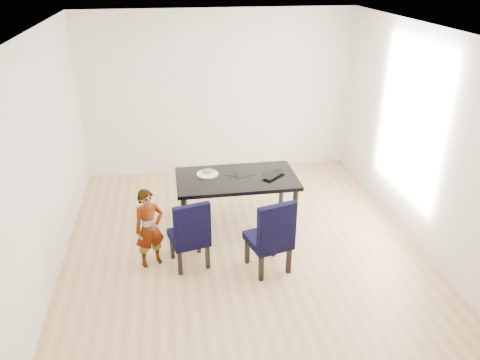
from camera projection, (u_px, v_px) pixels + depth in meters
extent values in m
cube|color=tan|center=(242.00, 246.00, 6.10)|extent=(4.50, 5.00, 0.01)
cube|color=white|center=(243.00, 30.00, 4.93)|extent=(4.50, 5.00, 0.01)
cube|color=white|center=(218.00, 94.00, 7.75)|extent=(4.50, 0.01, 2.70)
cube|color=white|center=(300.00, 280.00, 3.28)|extent=(4.50, 0.01, 2.70)
cube|color=white|center=(43.00, 161.00, 5.19)|extent=(0.01, 5.00, 2.70)
cube|color=white|center=(421.00, 139.00, 5.83)|extent=(0.01, 5.00, 2.70)
cube|color=black|center=(237.00, 202.00, 6.38)|extent=(1.60, 0.90, 0.75)
cube|color=black|center=(188.00, 232.00, 5.55)|extent=(0.52, 0.53, 0.89)
cube|color=black|center=(268.00, 234.00, 5.45)|extent=(0.57, 0.58, 0.95)
imported|color=#FF3615|center=(149.00, 228.00, 5.53)|extent=(0.43, 0.36, 0.99)
cylinder|color=white|center=(207.00, 174.00, 6.29)|extent=(0.36, 0.36, 0.02)
ellipsoid|color=#A36D3A|center=(208.00, 171.00, 6.28)|extent=(0.18, 0.12, 0.07)
imported|color=black|center=(270.00, 174.00, 6.28)|extent=(0.44, 0.43, 0.03)
torus|color=black|center=(234.00, 178.00, 6.19)|extent=(0.16, 0.16, 0.01)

